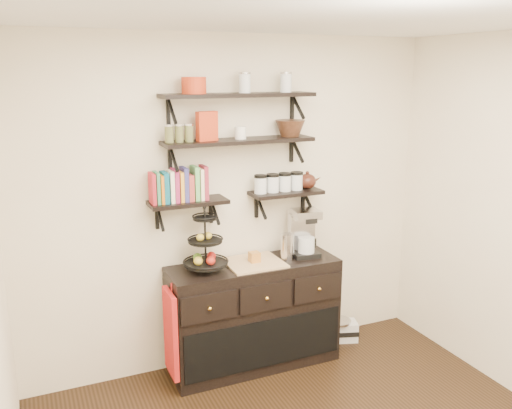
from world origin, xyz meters
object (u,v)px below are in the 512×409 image
object	(u,v)px
sideboard	(254,315)
coffee_maker	(304,233)
radio	(338,330)
fruit_stand	(206,249)

from	to	relation	value
sideboard	coffee_maker	distance (m)	0.79
sideboard	radio	distance (m)	0.95
sideboard	radio	size ratio (longest dim) A/B	3.81
sideboard	coffee_maker	xyz separation A→B (m)	(0.47, 0.03, 0.64)
radio	sideboard	bearing A→B (deg)	-157.46
coffee_maker	fruit_stand	bearing A→B (deg)	-171.70
coffee_maker	radio	size ratio (longest dim) A/B	1.09
coffee_maker	radio	xyz separation A→B (m)	(0.41, 0.05, -0.99)
sideboard	radio	world-z (taller)	sideboard
radio	fruit_stand	bearing A→B (deg)	-159.11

